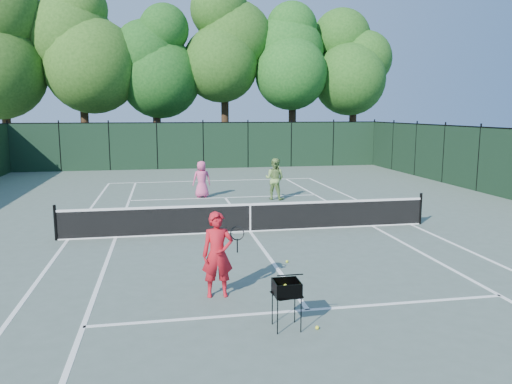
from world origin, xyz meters
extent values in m
plane|color=#4E5F54|center=(0.00, 0.00, 0.00)|extent=(90.00, 90.00, 0.00)
cube|color=white|center=(-5.49, 0.00, 0.00)|extent=(0.10, 23.77, 0.01)
cube|color=white|center=(5.49, 0.00, 0.00)|extent=(0.10, 23.77, 0.01)
cube|color=white|center=(-4.12, 0.00, 0.00)|extent=(0.10, 23.77, 0.01)
cube|color=white|center=(4.12, 0.00, 0.00)|extent=(0.10, 23.77, 0.01)
cube|color=white|center=(0.00, 11.88, 0.00)|extent=(10.97, 0.10, 0.01)
cube|color=white|center=(0.00, -6.40, 0.00)|extent=(8.23, 0.10, 0.01)
cube|color=white|center=(0.00, 6.40, 0.00)|extent=(8.23, 0.10, 0.01)
cube|color=white|center=(0.00, 0.00, 0.00)|extent=(0.10, 12.80, 0.01)
cube|color=black|center=(0.00, 0.00, 0.46)|extent=(11.60, 0.03, 0.85)
cube|color=white|center=(0.00, 0.00, 0.88)|extent=(11.60, 0.05, 0.07)
cube|color=white|center=(0.00, 0.00, 0.02)|extent=(11.60, 0.05, 0.04)
cube|color=white|center=(0.00, 0.00, 0.46)|extent=(0.05, 0.04, 0.91)
cylinder|color=black|center=(-5.80, 0.00, 0.53)|extent=(0.09, 0.09, 1.06)
cylinder|color=black|center=(5.80, 0.00, 0.53)|extent=(0.09, 0.09, 1.06)
cube|color=black|center=(0.00, 18.00, 1.50)|extent=(24.00, 0.05, 3.00)
cylinder|color=black|center=(-13.00, 21.50, 2.25)|extent=(0.56, 0.56, 4.50)
ellipsoid|color=#1D4112|center=(-13.00, 21.50, 8.18)|extent=(6.40, 6.40, 9.92)
cylinder|color=black|center=(-8.00, 22.00, 2.40)|extent=(0.56, 0.56, 4.80)
ellipsoid|color=#244F16|center=(-8.00, 22.00, 8.71)|extent=(6.80, 6.80, 10.54)
cylinder|color=black|center=(-3.00, 21.80, 2.15)|extent=(0.56, 0.56, 4.30)
ellipsoid|color=#134515|center=(-3.00, 21.80, 7.75)|extent=(6.00, 6.00, 9.30)
cylinder|color=black|center=(2.00, 22.30, 2.50)|extent=(0.56, 0.56, 5.00)
ellipsoid|color=#1E4A15|center=(2.00, 22.30, 9.03)|extent=(7.00, 7.00, 10.85)
cylinder|color=black|center=(7.00, 21.60, 2.30)|extent=(0.56, 0.56, 4.60)
ellipsoid|color=#164F18|center=(7.00, 21.60, 8.16)|extent=(6.20, 6.20, 9.61)
cylinder|color=black|center=(12.00, 22.10, 2.20)|extent=(0.56, 0.56, 4.40)
ellipsoid|color=#1B4C15|center=(12.00, 22.10, 7.74)|extent=(5.80, 5.80, 8.99)
imported|color=red|center=(-1.61, -5.34, 0.88)|extent=(0.65, 0.43, 1.76)
cylinder|color=black|center=(-1.15, -5.00, 0.95)|extent=(0.03, 0.03, 0.30)
torus|color=black|center=(-1.15, -5.00, 1.22)|extent=(0.30, 0.10, 0.30)
imported|color=#DD4E84|center=(-1.00, 6.66, 0.81)|extent=(0.83, 0.57, 1.62)
imported|color=#7BA452|center=(2.05, 5.58, 0.89)|extent=(1.09, 1.04, 1.78)
cylinder|color=black|center=(-0.81, -7.31, 0.31)|extent=(0.02, 0.02, 0.61)
cylinder|color=black|center=(-0.39, -7.31, 0.31)|extent=(0.02, 0.02, 0.61)
cylinder|color=black|center=(-0.81, -6.90, 0.31)|extent=(0.02, 0.02, 0.61)
cylinder|color=black|center=(-0.39, -6.90, 0.31)|extent=(0.02, 0.02, 0.61)
cube|color=black|center=(-0.60, -7.10, 0.74)|extent=(0.52, 0.52, 0.26)
sphere|color=#B7CF2A|center=(-0.60, -7.10, 0.66)|extent=(0.07, 0.07, 0.07)
sphere|color=#B7CF2A|center=(-0.60, -7.10, 0.66)|extent=(0.07, 0.07, 0.07)
sphere|color=#B7CF2A|center=(-0.60, -7.10, 0.66)|extent=(0.07, 0.07, 0.07)
sphere|color=#B7CF2A|center=(-0.60, -7.10, 0.66)|extent=(0.07, 0.07, 0.07)
sphere|color=#B7CF2A|center=(-0.60, -7.10, 0.66)|extent=(0.07, 0.07, 0.07)
sphere|color=#B7CF2A|center=(-0.60, -7.10, 0.66)|extent=(0.07, 0.07, 0.07)
sphere|color=#B7CF2A|center=(-0.60, -7.10, 0.66)|extent=(0.07, 0.07, 0.07)
sphere|color=#B7CF2A|center=(-0.60, -7.10, 0.66)|extent=(0.07, 0.07, 0.07)
sphere|color=#B7CF2A|center=(-0.60, -7.10, 0.66)|extent=(0.07, 0.07, 0.07)
sphere|color=#B7CF2A|center=(-0.60, -7.10, 0.66)|extent=(0.07, 0.07, 0.07)
sphere|color=#B7CF2A|center=(-0.60, -7.10, 0.66)|extent=(0.07, 0.07, 0.07)
sphere|color=#B7CF2A|center=(-0.60, -7.10, 0.66)|extent=(0.07, 0.07, 0.07)
sphere|color=#B7CF2A|center=(-0.60, -7.10, 0.66)|extent=(0.07, 0.07, 0.07)
sphere|color=#B7CF2A|center=(-0.60, -7.10, 0.66)|extent=(0.07, 0.07, 0.07)
sphere|color=#B7CF2A|center=(-0.60, -7.10, 0.66)|extent=(0.07, 0.07, 0.07)
sphere|color=#B7CF2A|center=(-0.60, -7.10, 0.66)|extent=(0.07, 0.07, 0.07)
sphere|color=#B7CF2A|center=(-0.60, -7.10, 0.66)|extent=(0.07, 0.07, 0.07)
sphere|color=#B7CF2A|center=(-0.60, -7.10, 0.66)|extent=(0.07, 0.07, 0.07)
sphere|color=#B7CF2A|center=(-0.60, -7.10, 0.66)|extent=(0.07, 0.07, 0.07)
sphere|color=yellow|center=(-0.08, -7.25, 0.03)|extent=(0.07, 0.07, 0.07)
sphere|color=#C9E02D|center=(0.34, -3.39, 0.03)|extent=(0.07, 0.07, 0.07)
camera|label=1|loc=(-2.64, -15.11, 3.76)|focal=35.00mm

